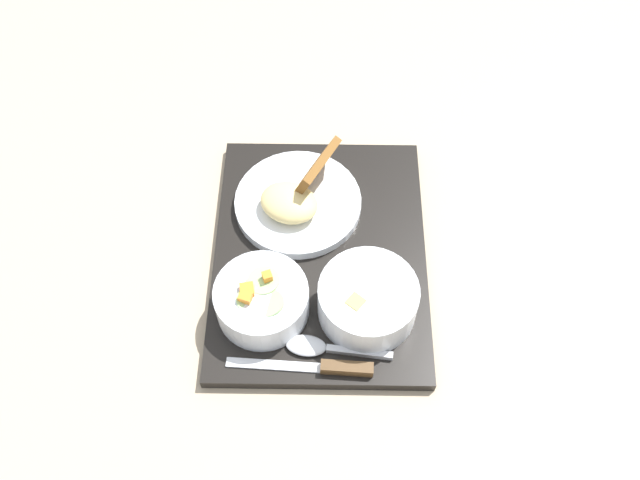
{
  "coord_description": "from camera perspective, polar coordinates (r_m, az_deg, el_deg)",
  "views": [
    {
      "loc": [
        -0.52,
        0.02,
        0.86
      ],
      "look_at": [
        0.0,
        0.0,
        0.05
      ],
      "focal_mm": 38.0,
      "sensor_mm": 36.0,
      "label": 1
    }
  ],
  "objects": [
    {
      "name": "ground_plane",
      "position": [
        1.0,
        0.0,
        -1.49
      ],
      "size": [
        4.0,
        4.0,
        0.0
      ],
      "primitive_type": "plane",
      "color": "tan"
    },
    {
      "name": "serving_tray",
      "position": [
        0.99,
        0.0,
        -1.22
      ],
      "size": [
        0.42,
        0.33,
        0.02
      ],
      "color": "black",
      "rests_on": "ground_plane"
    },
    {
      "name": "bowl_salad",
      "position": [
        0.92,
        -4.94,
        -4.98
      ],
      "size": [
        0.13,
        0.13,
        0.07
      ],
      "color": "silver",
      "rests_on": "serving_tray"
    },
    {
      "name": "bowl_soup",
      "position": [
        0.91,
        4.04,
        -4.98
      ],
      "size": [
        0.13,
        0.13,
        0.06
      ],
      "color": "silver",
      "rests_on": "serving_tray"
    },
    {
      "name": "plate_main",
      "position": [
        1.02,
        -1.88,
        3.46
      ],
      "size": [
        0.19,
        0.19,
        0.09
      ],
      "color": "silver",
      "rests_on": "serving_tray"
    },
    {
      "name": "knife",
      "position": [
        0.9,
        0.82,
        -10.68
      ],
      "size": [
        0.04,
        0.19,
        0.02
      ],
      "rotation": [
        0.0,
        0.0,
        1.46
      ],
      "color": "silver",
      "rests_on": "serving_tray"
    },
    {
      "name": "spoon",
      "position": [
        0.91,
        0.07,
        -9.03
      ],
      "size": [
        0.04,
        0.14,
        0.01
      ],
      "rotation": [
        0.0,
        0.0,
        1.4
      ],
      "color": "silver",
      "rests_on": "serving_tray"
    }
  ]
}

